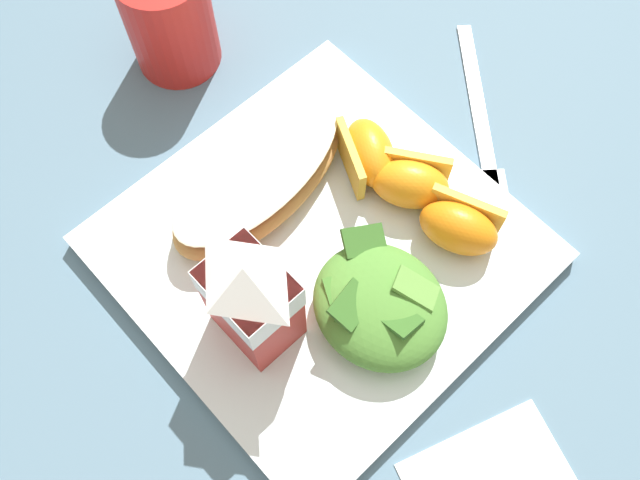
# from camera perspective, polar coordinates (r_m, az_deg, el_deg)

# --- Properties ---
(ground) EXTENTS (3.00, 3.00, 0.00)m
(ground) POSITION_cam_1_polar(r_m,az_deg,el_deg) (0.53, -0.00, -1.14)
(ground) COLOR slate
(white_plate) EXTENTS (0.28, 0.28, 0.02)m
(white_plate) POSITION_cam_1_polar(r_m,az_deg,el_deg) (0.52, -0.00, -0.80)
(white_plate) COLOR silver
(white_plate) RESTS_ON ground
(cheesy_pizza_bread) EXTENTS (0.10, 0.18, 0.04)m
(cheesy_pizza_bread) POSITION_cam_1_polar(r_m,az_deg,el_deg) (0.52, -5.58, 5.13)
(cheesy_pizza_bread) COLOR tan
(cheesy_pizza_bread) RESTS_ON white_plate
(green_salad_pile) EXTENTS (0.11, 0.09, 0.05)m
(green_salad_pile) POSITION_cam_1_polar(r_m,az_deg,el_deg) (0.48, 5.07, -5.50)
(green_salad_pile) COLOR #4C8433
(green_salad_pile) RESTS_ON white_plate
(milk_carton) EXTENTS (0.06, 0.04, 0.11)m
(milk_carton) POSITION_cam_1_polar(r_m,az_deg,el_deg) (0.44, -5.85, -4.82)
(milk_carton) COLOR #B7332D
(milk_carton) RESTS_ON white_plate
(orange_wedge_front) EXTENTS (0.07, 0.06, 0.04)m
(orange_wedge_front) POSITION_cam_1_polar(r_m,az_deg,el_deg) (0.51, 11.66, 1.16)
(orange_wedge_front) COLOR orange
(orange_wedge_front) RESTS_ON white_plate
(orange_wedge_middle) EXTENTS (0.07, 0.06, 0.04)m
(orange_wedge_middle) POSITION_cam_1_polar(r_m,az_deg,el_deg) (0.52, 7.63, 4.85)
(orange_wedge_middle) COLOR orange
(orange_wedge_middle) RESTS_ON white_plate
(orange_wedge_rear) EXTENTS (0.07, 0.06, 0.04)m
(orange_wedge_rear) POSITION_cam_1_polar(r_m,az_deg,el_deg) (0.53, 4.04, 7.27)
(orange_wedge_rear) COLOR orange
(orange_wedge_rear) RESTS_ON white_plate
(metal_fork) EXTENTS (0.16, 0.13, 0.01)m
(metal_fork) POSITION_cam_1_polar(r_m,az_deg,el_deg) (0.60, 13.51, 9.26)
(metal_fork) COLOR silver
(metal_fork) RESTS_ON ground
(drinking_red_cup) EXTENTS (0.07, 0.07, 0.10)m
(drinking_red_cup) POSITION_cam_1_polar(r_m,az_deg,el_deg) (0.61, -12.59, 17.80)
(drinking_red_cup) COLOR red
(drinking_red_cup) RESTS_ON ground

